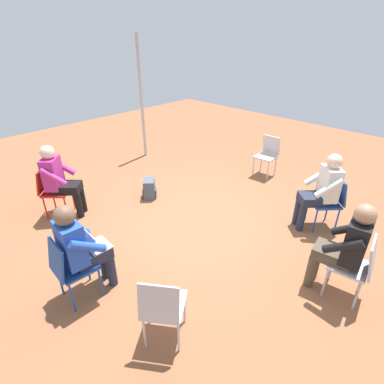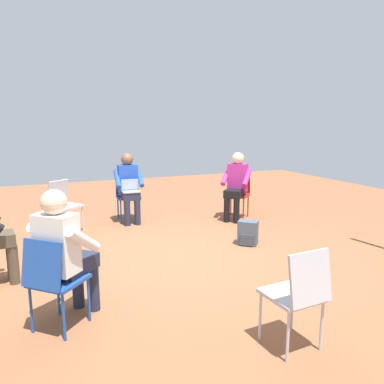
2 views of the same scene
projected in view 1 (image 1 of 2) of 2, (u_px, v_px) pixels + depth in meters
ground_plane at (194, 222)px, 4.95m from camera, size 14.00×14.00×0.00m
chair_northwest at (162, 306)px, 2.84m from camera, size 0.57×0.58×0.85m
chair_southwest at (330, 199)px, 4.62m from camera, size 0.58×0.58×0.85m
chair_north at (69, 266)px, 3.32m from camera, size 0.42×0.46×0.85m
chair_south at (268, 153)px, 6.33m from camera, size 0.42×0.46×0.85m
chair_west at (357, 264)px, 3.35m from camera, size 0.49×0.45×0.85m
chair_northeast at (52, 188)px, 4.93m from camera, size 0.58×0.58×0.85m
person_with_laptop at (81, 245)px, 3.32m from camera, size 0.51×0.54×1.24m
person_in_magenta at (59, 178)px, 4.84m from camera, size 0.63×0.63×1.24m
person_in_white at (322, 188)px, 4.52m from camera, size 0.63×0.63×1.24m
person_in_black at (345, 245)px, 3.34m from camera, size 0.55×0.54×1.24m
backpack_near_laptop_user at (149, 190)px, 5.61m from camera, size 0.34×0.34×0.36m
tent_pole_far at (141, 99)px, 6.91m from camera, size 0.07×0.07×2.75m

